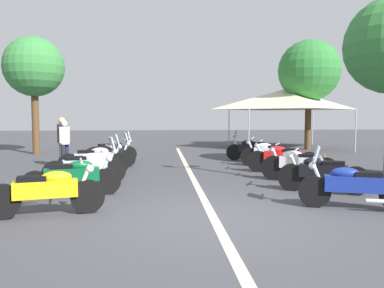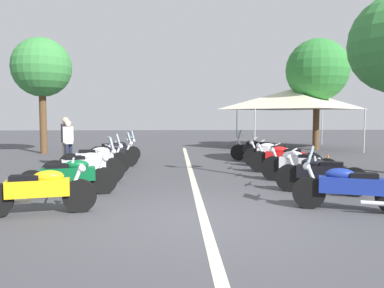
% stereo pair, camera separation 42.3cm
% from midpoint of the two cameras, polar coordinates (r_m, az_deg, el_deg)
% --- Properties ---
extents(ground_plane, '(80.00, 80.00, 0.00)m').
position_cam_midpoint_polar(ground_plane, '(6.64, 1.48, -11.19)').
color(ground_plane, '#424247').
extents(lane_centre_stripe, '(18.47, 0.16, 0.01)m').
position_cam_midpoint_polar(lane_centre_stripe, '(11.59, -1.23, -4.50)').
color(lane_centre_stripe, beige).
rests_on(lane_centre_stripe, ground_plane).
extents(motorcycle_left_row_0, '(0.75, 2.00, 0.98)m').
position_cam_midpoint_polar(motorcycle_left_row_0, '(7.29, -22.42, -6.51)').
color(motorcycle_left_row_0, black).
rests_on(motorcycle_left_row_0, ground_plane).
extents(motorcycle_left_row_1, '(0.80, 2.08, 0.98)m').
position_cam_midpoint_polar(motorcycle_left_row_1, '(8.80, -18.69, -4.61)').
color(motorcycle_left_row_1, black).
rests_on(motorcycle_left_row_1, ground_plane).
extents(motorcycle_left_row_2, '(0.93, 2.00, 1.22)m').
position_cam_midpoint_polar(motorcycle_left_row_2, '(10.11, -16.69, -3.28)').
color(motorcycle_left_row_2, black).
rests_on(motorcycle_left_row_2, ground_plane).
extents(motorcycle_left_row_3, '(0.68, 2.08, 1.22)m').
position_cam_midpoint_polar(motorcycle_left_row_3, '(11.80, -15.32, -2.20)').
color(motorcycle_left_row_3, black).
rests_on(motorcycle_left_row_3, ground_plane).
extents(motorcycle_left_row_4, '(0.81, 1.95, 1.19)m').
position_cam_midpoint_polar(motorcycle_left_row_4, '(13.28, -13.44, -1.53)').
color(motorcycle_left_row_4, black).
rests_on(motorcycle_left_row_4, ground_plane).
extents(motorcycle_left_row_5, '(0.93, 1.88, 1.19)m').
position_cam_midpoint_polar(motorcycle_left_row_5, '(14.61, -12.70, -1.00)').
color(motorcycle_left_row_5, black).
rests_on(motorcycle_left_row_5, ground_plane).
extents(motorcycle_right_row_0, '(0.95, 2.00, 1.19)m').
position_cam_midpoint_polar(motorcycle_right_row_0, '(7.75, 21.54, -5.77)').
color(motorcycle_right_row_0, black).
rests_on(motorcycle_right_row_0, ground_plane).
extents(motorcycle_right_row_1, '(1.05, 1.89, 1.00)m').
position_cam_midpoint_polar(motorcycle_right_row_1, '(9.18, 17.65, -4.16)').
color(motorcycle_right_row_1, black).
rests_on(motorcycle_right_row_1, ground_plane).
extents(motorcycle_right_row_2, '(1.04, 1.90, 1.02)m').
position_cam_midpoint_polar(motorcycle_right_row_2, '(10.58, 14.55, -2.95)').
color(motorcycle_right_row_2, black).
rests_on(motorcycle_right_row_2, ground_plane).
extents(motorcycle_right_row_3, '(0.98, 2.13, 1.02)m').
position_cam_midpoint_polar(motorcycle_right_row_3, '(12.05, 12.43, -2.04)').
color(motorcycle_right_row_3, black).
rests_on(motorcycle_right_row_3, ground_plane).
extents(motorcycle_right_row_4, '(0.96, 1.93, 1.01)m').
position_cam_midpoint_polar(motorcycle_right_row_4, '(13.46, 10.52, -1.39)').
color(motorcycle_right_row_4, black).
rests_on(motorcycle_right_row_4, ground_plane).
extents(motorcycle_right_row_5, '(0.98, 1.98, 1.21)m').
position_cam_midpoint_polar(motorcycle_right_row_5, '(15.07, 8.13, -0.74)').
color(motorcycle_right_row_5, black).
rests_on(motorcycle_right_row_5, ground_plane).
extents(traffic_cone_0, '(0.36, 0.36, 0.61)m').
position_cam_midpoint_polar(traffic_cone_0, '(12.42, 18.33, -2.78)').
color(traffic_cone_0, orange).
rests_on(traffic_cone_0, ground_plane).
extents(bystander_0, '(0.50, 0.32, 1.60)m').
position_cam_midpoint_polar(bystander_0, '(13.78, -19.33, 0.55)').
color(bystander_0, '#1E2338').
rests_on(bystander_0, ground_plane).
extents(bystander_1, '(0.52, 0.32, 1.71)m').
position_cam_midpoint_polar(bystander_1, '(13.87, -19.66, 0.86)').
color(bystander_1, brown).
rests_on(bystander_1, ground_plane).
extents(roadside_tree_0, '(2.70, 2.70, 5.34)m').
position_cam_midpoint_polar(roadside_tree_0, '(19.12, -23.14, 10.47)').
color(roadside_tree_0, brown).
rests_on(roadside_tree_0, ground_plane).
extents(roadside_tree_1, '(3.16, 3.16, 5.65)m').
position_cam_midpoint_polar(roadside_tree_1, '(20.82, 16.53, 10.38)').
color(roadside_tree_1, brown).
rests_on(roadside_tree_1, ground_plane).
extents(event_tent, '(5.78, 5.78, 3.20)m').
position_cam_midpoint_polar(event_tent, '(21.21, 13.24, 6.53)').
color(event_tent, beige).
rests_on(event_tent, ground_plane).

